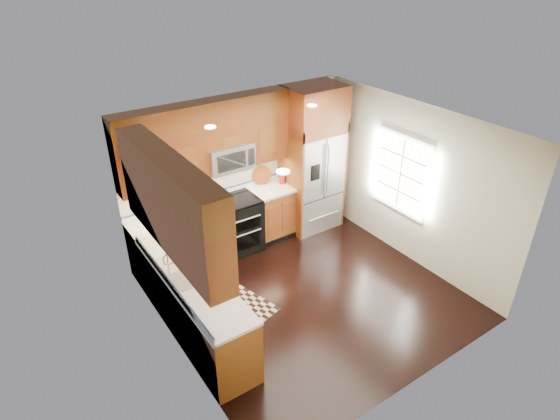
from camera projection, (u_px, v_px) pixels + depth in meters
ground at (307, 295)px, 7.00m from camera, size 4.00×4.00×0.00m
wall_back at (237, 170)px, 7.81m from camera, size 4.00×0.02×2.60m
wall_left at (172, 270)px, 5.39m from camera, size 0.02×4.00×2.60m
wall_right at (411, 184)px, 7.35m from camera, size 0.02×4.00×2.60m
window at (401, 174)px, 7.43m from camera, size 0.04×1.10×1.30m
base_cabinets at (204, 268)px, 6.83m from camera, size 2.85×3.00×0.90m
countertop at (206, 235)px, 6.75m from camera, size 2.86×3.01×0.04m
upper_cabinets at (193, 164)px, 6.23m from camera, size 2.85×3.00×1.15m
range at (236, 225)px, 7.85m from camera, size 0.76×0.67×0.95m
microwave at (228, 157)px, 7.36m from camera, size 0.76×0.40×0.42m
refrigerator at (312, 159)px, 8.17m from camera, size 0.98×0.75×2.60m
sink_faucet at (188, 274)px, 5.83m from camera, size 0.54×0.44×0.37m
rug at (216, 301)px, 6.86m from camera, size 1.39×1.85×0.01m
knife_block at (185, 202)px, 7.35m from camera, size 0.13×0.15×0.25m
utensil_crock at (282, 178)px, 8.12m from camera, size 0.13×0.13×0.30m
cutting_board at (262, 183)px, 8.15m from camera, size 0.42×0.42×0.02m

